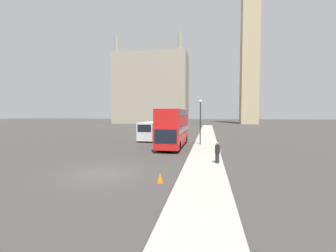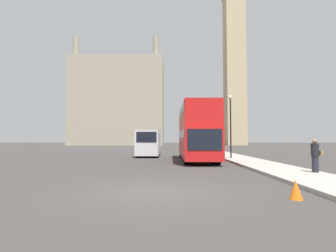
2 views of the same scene
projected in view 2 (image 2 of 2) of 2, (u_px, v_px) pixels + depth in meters
ground_plane at (154, 191)px, 8.57m from camera, size 300.00×300.00×0.00m
clock_tower at (234, 40)px, 85.80m from camera, size 6.67×6.84×67.36m
building_block_distant at (119, 103)px, 84.87m from camera, size 28.80×14.05×33.49m
red_double_decker_bus at (197, 131)px, 21.22m from camera, size 2.50×10.04×4.33m
white_van at (149, 143)px, 26.61m from camera, size 2.21×5.93×2.60m
pedestrian at (315, 156)px, 12.33m from camera, size 0.51×0.35×1.56m
street_lamp at (231, 116)px, 22.47m from camera, size 0.36×0.36×5.35m
parked_sedan at (150, 146)px, 42.37m from camera, size 1.83×4.22×1.43m
traffic_cone at (296, 190)px, 7.35m from camera, size 0.36×0.36×0.55m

